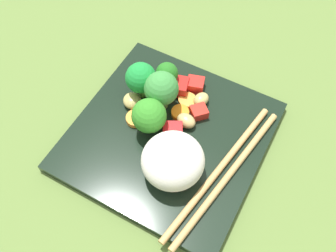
{
  "coord_description": "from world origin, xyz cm",
  "views": [
    {
      "loc": [
        -23.83,
        -11.62,
        46.0
      ],
      "look_at": [
        -0.05,
        0.12,
        3.35
      ],
      "focal_mm": 40.07,
      "sensor_mm": 36.0,
      "label": 1
    }
  ],
  "objects": [
    {
      "name": "pepper_chunk_0",
      "position": [
        0.44,
        -0.56,
        2.24
      ],
      "size": [
        3.42,
        3.48,
        1.77
      ],
      "primitive_type": "cube",
      "rotation": [
        0.0,
        0.0,
        2.02
      ],
      "color": "red",
      "rests_on": "square_plate"
    },
    {
      "name": "pepper_chunk_2",
      "position": [
        4.72,
        -2.42,
        2.07
      ],
      "size": [
        3.0,
        3.0,
        1.43
      ],
      "primitive_type": "cube",
      "rotation": [
        0.0,
        0.0,
        3.92
      ],
      "color": "red",
      "rests_on": "square_plate"
    },
    {
      "name": "carrot_slice_0",
      "position": [
        0.45,
        5.18,
        1.71
      ],
      "size": [
        4.03,
        4.03,
        0.7
      ],
      "primitive_type": "cylinder",
      "rotation": [
        0.0,
        0.0,
        5.53
      ],
      "color": "orange",
      "rests_on": "square_plate"
    },
    {
      "name": "chopstick_pair",
      "position": [
        -2.5,
        -9.0,
        1.79
      ],
      "size": [
        23.72,
        7.22,
        0.86
      ],
      "rotation": [
        0.0,
        0.0,
        6.07
      ],
      "color": "tan",
      "rests_on": "square_plate"
    },
    {
      "name": "carrot_slice_1",
      "position": [
        3.63,
        0.23,
        1.71
      ],
      "size": [
        3.58,
        3.58,
        0.7
      ],
      "primitive_type": "cylinder",
      "rotation": [
        0.0,
        0.0,
        5.33
      ],
      "color": "orange",
      "rests_on": "square_plate"
    },
    {
      "name": "broccoli_floret_3",
      "position": [
        4.36,
        6.52,
        5.08
      ],
      "size": [
        4.4,
        4.4,
        6.12
      ],
      "color": "#7BB052",
      "rests_on": "square_plate"
    },
    {
      "name": "chicken_piece_0",
      "position": [
        6.76,
        -1.85,
        2.19
      ],
      "size": [
        2.94,
        2.59,
        1.67
      ],
      "primitive_type": "ellipsoid",
      "rotation": [
        0.0,
        0.0,
        6.0
      ],
      "color": "tan",
      "rests_on": "square_plate"
    },
    {
      "name": "chicken_piece_1",
      "position": [
        2.48,
        -1.46,
        2.22
      ],
      "size": [
        2.52,
        3.1,
        1.74
      ],
      "primitive_type": "ellipsoid",
      "rotation": [
        0.0,
        0.0,
        4.53
      ],
      "color": "tan",
      "rests_on": "square_plate"
    },
    {
      "name": "broccoli_floret_2",
      "position": [
        -0.53,
        2.67,
        4.68
      ],
      "size": [
        4.71,
        4.71,
        5.83
      ],
      "color": "#629F43",
      "rests_on": "square_plate"
    },
    {
      "name": "ground_plane",
      "position": [
        0.0,
        0.0,
        -1.0
      ],
      "size": [
        110.0,
        110.0,
        2.0
      ],
      "primitive_type": "cube",
      "color": "#5A7535"
    },
    {
      "name": "chicken_piece_2",
      "position": [
        2.19,
        6.97,
        2.19
      ],
      "size": [
        3.77,
        3.75,
        1.67
      ],
      "primitive_type": "ellipsoid",
      "rotation": [
        0.0,
        0.0,
        0.64
      ],
      "color": "tan",
      "rests_on": "square_plate"
    },
    {
      "name": "square_plate",
      "position": [
        0.0,
        0.0,
        0.68
      ],
      "size": [
        26.58,
        26.58,
        1.35
      ],
      "primitive_type": "cube",
      "rotation": [
        0.0,
        0.0,
        -0.04
      ],
      "color": "black",
      "rests_on": "ground_plane"
    },
    {
      "name": "carrot_slice_2",
      "position": [
        6.07,
        0.28,
        1.68
      ],
      "size": [
        3.73,
        3.73,
        0.66
      ],
      "primitive_type": "cylinder",
      "rotation": [
        0.0,
        0.0,
        0.88
      ],
      "color": "orange",
      "rests_on": "square_plate"
    },
    {
      "name": "pepper_chunk_4",
      "position": [
        7.28,
        2.08,
        2.37
      ],
      "size": [
        3.3,
        3.37,
        2.04
      ],
      "primitive_type": "cube",
      "rotation": [
        0.0,
        0.0,
        0.24
      ],
      "color": "red",
      "rests_on": "square_plate"
    },
    {
      "name": "pepper_chunk_1",
      "position": [
        8.88,
        -0.36,
        2.19
      ],
      "size": [
        2.79,
        2.94,
        1.67
      ],
      "primitive_type": "cube",
      "rotation": [
        0.0,
        0.0,
        0.26
      ],
      "color": "red",
      "rests_on": "square_plate"
    },
    {
      "name": "broccoli_floret_0",
      "position": [
        7.3,
        3.93,
        4.2
      ],
      "size": [
        3.26,
        3.26,
        4.66
      ],
      "color": "#76B451",
      "rests_on": "square_plate"
    },
    {
      "name": "rice_mound",
      "position": [
        -4.82,
        -2.91,
        4.27
      ],
      "size": [
        8.72,
        8.67,
        5.82
      ],
      "primitive_type": "ellipsoid",
      "rotation": [
        0.0,
        0.0,
        4.8
      ],
      "color": "white",
      "rests_on": "square_plate"
    },
    {
      "name": "broccoli_floret_1",
      "position": [
        3.79,
        3.03,
        5.24
      ],
      "size": [
        4.8,
        4.8,
        6.52
      ],
      "color": "#60913E",
      "rests_on": "square_plate"
    }
  ]
}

